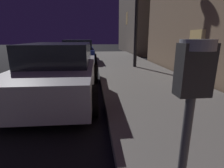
% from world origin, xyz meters
% --- Properties ---
extents(parking_meter, '(0.19, 0.19, 1.43)m').
position_xyz_m(parking_meter, '(4.32, 0.79, 1.23)').
color(parking_meter, '#59595B').
rests_on(parking_meter, sidewalk).
extents(car_silver, '(2.14, 4.43, 1.43)m').
position_xyz_m(car_silver, '(2.85, 4.63, 0.71)').
color(car_silver, '#B7B7BF').
rests_on(car_silver, ground).
extents(car_blue, '(2.22, 4.29, 1.43)m').
position_xyz_m(car_blue, '(2.85, 11.29, 0.72)').
color(car_blue, navy).
rests_on(car_blue, ground).
extents(building_far, '(7.74, 9.85, 10.45)m').
position_xyz_m(building_far, '(11.17, 18.95, 5.23)').
color(building_far, '#6B6056').
rests_on(building_far, ground).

